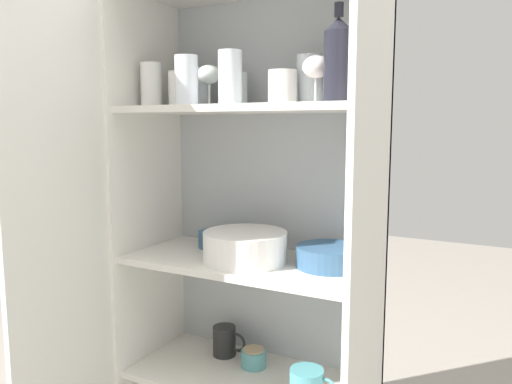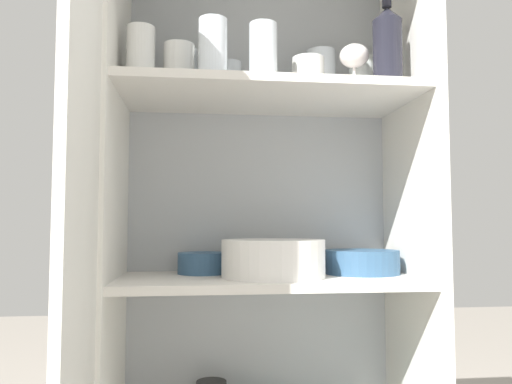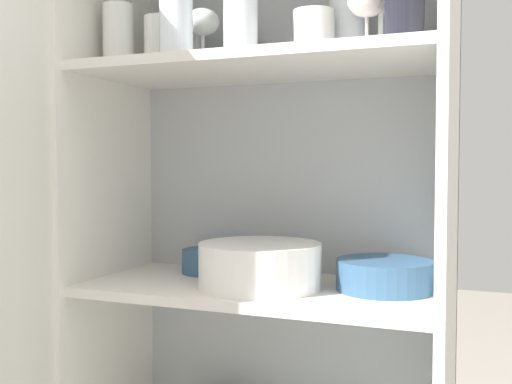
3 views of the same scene
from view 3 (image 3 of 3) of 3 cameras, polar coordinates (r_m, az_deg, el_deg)
cupboard_back_panel at (r=1.40m, az=3.00°, el=-6.45°), size 0.75×0.02×1.53m
cupboard_side_left at (r=1.41m, az=-13.74°, el=-6.47°), size 0.02×0.37×1.53m
cupboard_side_right at (r=1.16m, az=17.76°, el=-8.45°), size 0.02×0.37×1.53m
shelf_board_middle at (r=1.25m, az=0.41°, el=-9.27°), size 0.72×0.33×0.02m
shelf_board_upper at (r=1.24m, az=0.42°, el=11.82°), size 0.72×0.33×0.02m
tumbler_glass_0 at (r=1.32m, az=-8.99°, el=13.91°), size 0.07×0.07×0.11m
tumbler_glass_1 at (r=1.22m, az=-7.62°, el=15.68°), size 0.07×0.07×0.14m
tumbler_glass_2 at (r=1.40m, az=-6.94°, el=13.69°), size 0.08×0.08×0.12m
tumbler_glass_3 at (r=1.21m, az=-1.48°, el=16.14°), size 0.07×0.07×0.15m
tumbler_glass_4 at (r=1.23m, az=5.52°, el=14.62°), size 0.08×0.08×0.10m
tumbler_glass_5 at (r=1.23m, az=13.16°, el=14.96°), size 0.07×0.07×0.11m
tumbler_glass_6 at (r=1.29m, az=8.75°, el=15.08°), size 0.08×0.08×0.14m
tumbler_glass_7 at (r=1.35m, az=-12.96°, el=14.27°), size 0.07×0.07×0.13m
tumbler_glass_8 at (r=1.37m, az=-1.58°, el=13.55°), size 0.07×0.07×0.11m
wine_glass_0 at (r=1.32m, az=-5.08°, el=15.45°), size 0.07×0.07×0.12m
wine_glass_1 at (r=1.18m, az=10.54°, el=17.06°), size 0.07×0.07×0.13m
plate_stack_white at (r=1.21m, az=0.38°, el=-6.99°), size 0.25×0.25×0.09m
mixing_bowl_large at (r=1.21m, az=12.15°, el=-7.62°), size 0.19×0.19×0.06m
serving_bowl_small at (r=1.38m, az=-4.31°, el=-6.44°), size 0.13×0.13×0.05m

